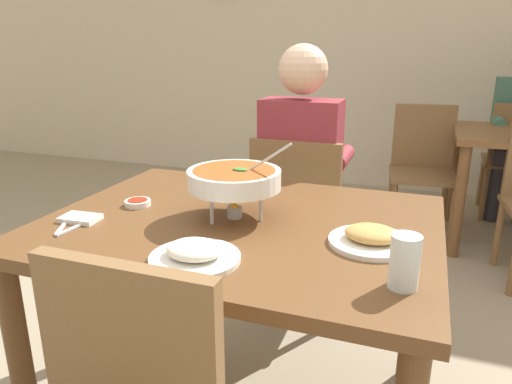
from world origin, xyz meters
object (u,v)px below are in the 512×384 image
Objects in this scene: curry_bowl at (234,179)px; appetizer_plate at (371,238)px; dining_table_main at (241,251)px; sauce_dish at (138,203)px; chair_diner_main at (299,216)px; rice_plate at (193,254)px; diner_main at (302,167)px; chair_bg_corner at (423,162)px; drink_glass at (404,264)px.

appetizer_plate is (0.44, -0.07, -0.11)m from curry_bowl.
sauce_dish is at bearing 178.66° from dining_table_main.
dining_table_main is 1.38× the size of chair_diner_main.
appetizer_plate is 0.81m from sauce_dish.
curry_bowl is 1.39× the size of rice_plate.
chair_bg_corner is at bearing 68.03° from diner_main.
drink_glass is (0.52, -1.08, 0.08)m from diner_main.
appetizer_plate is (0.42, -0.82, 0.28)m from chair_diner_main.
diner_main reaches higher than curry_bowl.
diner_main is 0.95m from appetizer_plate.
diner_main is 1.46× the size of chair_bg_corner.
chair_diner_main is 0.24m from diner_main.
chair_bg_corner is at bearing 77.56° from rice_plate.
diner_main reaches higher than chair_bg_corner.
diner_main reaches higher than appetizer_plate.
curry_bowl is at bearing -91.94° from chair_diner_main.
diner_main is at bearing 88.14° from curry_bowl.
rice_plate is at bearing -90.19° from chair_diner_main.
diner_main is 0.80m from curry_bowl.
rice_plate is (0.02, -0.34, -0.11)m from curry_bowl.
chair_diner_main is at bearing 89.81° from rice_plate.
chair_diner_main is 1.47m from chair_bg_corner.
diner_main is 1.12m from rice_plate.
chair_diner_main is at bearing -111.49° from chair_bg_corner.
dining_table_main is at bearing -90.00° from chair_diner_main.
diner_main reaches higher than chair_diner_main.
dining_table_main is 2.20m from chair_bg_corner.
sauce_dish is (-0.36, -0.01, -0.12)m from curry_bowl.
sauce_dish is 0.95m from drink_glass.
diner_main is at bearing 89.81° from rice_plate.
dining_table_main is at bearing -90.00° from diner_main.
chair_bg_corner is (0.93, 2.12, -0.27)m from sauce_dish.
diner_main is 10.08× the size of drink_glass.
rice_plate is (-0.00, -0.32, 0.13)m from dining_table_main.
chair_diner_main reaches higher than sauce_dish.
diner_main is 3.94× the size of curry_bowl.
dining_table_main is 0.41m from sauce_dish.
dining_table_main is 0.34m from rice_plate.
diner_main is at bearing 63.76° from sauce_dish.
curry_bowl is at bearing -104.90° from chair_bg_corner.
drink_glass is at bearing -66.48° from appetizer_plate.
dining_table_main is 1.38× the size of chair_bg_corner.
sauce_dish is (-0.39, 0.01, 0.12)m from dining_table_main.
dining_table_main is 3.73× the size of curry_bowl.
sauce_dish is (-0.39, -0.76, 0.27)m from chair_diner_main.
curry_bowl is 0.35m from rice_plate.
drink_glass is 2.43m from chair_bg_corner.
chair_bg_corner reaches higher than sauce_dish.
chair_bg_corner is (0.54, 1.33, -0.24)m from diner_main.
appetizer_plate is 2.67× the size of sauce_dish.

